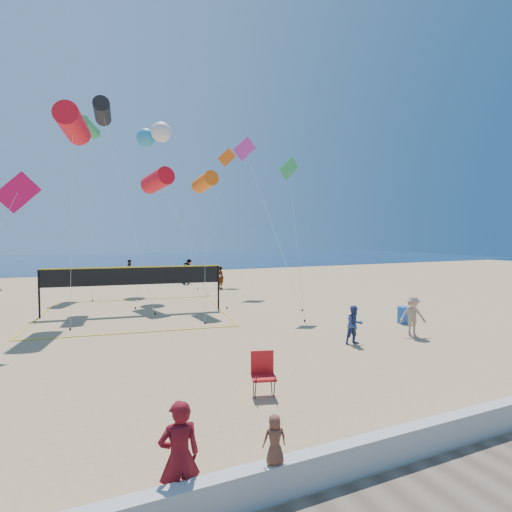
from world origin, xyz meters
name	(u,v)px	position (x,y,z in m)	size (l,w,h in m)	color
ground	(275,407)	(0.00, 0.00, 0.00)	(120.00, 120.00, 0.00)	tan
ocean	(105,260)	(0.00, 62.00, 0.01)	(140.00, 50.00, 0.03)	navy
seawall	(354,458)	(0.00, -3.00, 0.30)	(32.00, 0.30, 0.60)	#B7B6B2
woman	(179,457)	(-3.00, -2.70, 0.87)	(0.63, 0.41, 1.73)	maroon
toddler	(275,439)	(-1.56, -3.03, 0.99)	(0.38, 0.25, 0.78)	brown
bystander_a	(355,325)	(5.34, 3.78, 0.74)	(0.72, 0.56, 1.49)	navy
bystander_b	(413,316)	(8.31, 3.78, 0.84)	(1.08, 0.62, 1.68)	tan
far_person_1	(186,273)	(4.20, 25.05, 0.92)	(1.71, 0.55, 1.85)	gray
far_person_2	(221,278)	(5.93, 20.97, 0.87)	(0.63, 0.42, 1.73)	gray
far_person_3	(130,270)	(0.26, 30.74, 0.93)	(0.90, 0.70, 1.86)	gray
far_person_4	(189,267)	(6.30, 32.01, 0.84)	(1.09, 0.63, 1.69)	gray
camp_chair	(263,371)	(0.06, 0.83, 0.64)	(0.74, 0.86, 1.25)	red
trash_barrel	(403,315)	(9.78, 5.80, 0.39)	(0.53, 0.53, 0.79)	blue
volleyball_net	(134,281)	(-1.56, 13.58, 1.72)	(10.53, 10.41, 2.50)	black
kite_0	(73,124)	(-4.37, 14.04, 9.80)	(1.84, 4.90, 10.60)	red
kite_1	(102,111)	(-2.68, 18.48, 11.88)	(2.73, 7.03, 12.54)	black
kite_2	(205,182)	(2.63, 14.26, 7.29)	(2.10, 5.94, 7.87)	#E65B10
kite_3	(14,199)	(-6.44, 9.10, 5.54)	(2.81, 4.64, 6.63)	#BC0A49
kite_4	(290,178)	(6.27, 10.58, 7.25)	(1.34, 2.95, 8.49)	#2E9A53
kite_5	(247,155)	(7.36, 19.12, 10.12)	(1.90, 9.42, 11.63)	#C532A2
kite_6	(161,132)	(1.43, 20.95, 11.61)	(3.66, 7.00, 12.34)	silver
kite_7	(146,138)	(0.87, 24.32, 11.91)	(3.67, 7.67, 12.63)	#288ABD
kite_8	(89,127)	(-3.31, 23.78, 12.11)	(1.74, 6.55, 12.73)	#2E9A53
kite_9	(225,164)	(8.01, 25.57, 10.55)	(5.06, 4.92, 12.07)	#E65B10
kite_10	(157,181)	(0.34, 16.82, 7.57)	(4.01, 5.52, 8.31)	red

